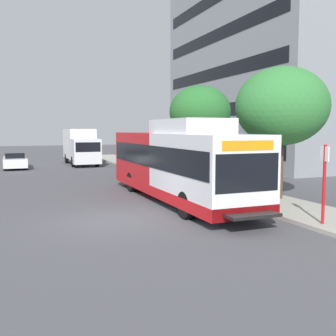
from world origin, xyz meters
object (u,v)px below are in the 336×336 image
street_tree_near_stop (282,106)px  parked_car_far_lane (15,160)px  street_tree_mid_block (200,112)px  transit_bus (177,163)px  bus_stop_sign_pole (324,178)px  box_truck_background (81,146)px

street_tree_near_stop → parked_car_far_lane: size_ratio=1.29×
street_tree_mid_block → parked_car_far_lane: street_tree_mid_block is taller
transit_bus → street_tree_near_stop: (4.21, -1.92, 2.53)m
bus_stop_sign_pole → street_tree_near_stop: street_tree_near_stop is taller
transit_bus → parked_car_far_lane: transit_bus is taller
street_tree_mid_block → parked_car_far_lane: bearing=132.2°
street_tree_mid_block → box_truck_background: size_ratio=0.84×
bus_stop_sign_pole → box_truck_background: (-3.37, 26.57, 0.09)m
street_tree_near_stop → parked_car_far_lane: 23.37m
transit_bus → parked_car_far_lane: 19.66m
bus_stop_sign_pole → street_tree_mid_block: street_tree_mid_block is taller
street_tree_mid_block → parked_car_far_lane: 16.70m
street_tree_near_stop → street_tree_mid_block: 8.36m
street_tree_near_stop → street_tree_mid_block: bearing=88.8°
bus_stop_sign_pole → street_tree_near_stop: 5.46m
transit_bus → street_tree_mid_block: size_ratio=2.09×
street_tree_near_stop → box_truck_background: size_ratio=0.83×
box_truck_background → parked_car_far_lane: bearing=-163.6°
transit_bus → street_tree_near_stop: 5.27m
transit_bus → box_truck_background: transit_bus is taller
street_tree_near_stop → box_truck_background: bearing=103.0°
parked_car_far_lane → box_truck_background: 6.01m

